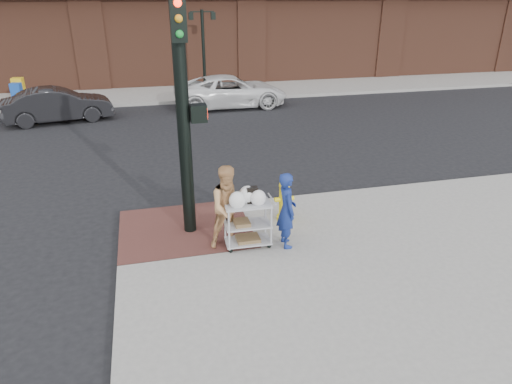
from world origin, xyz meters
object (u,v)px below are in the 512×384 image
object	(u,v)px
sedan_dark	(58,105)
minivan_white	(231,91)
traffic_signal_pole	(184,108)
pedestrian_tan	(229,207)
lamp_post	(203,42)
woman_blue	(287,210)
utility_cart	(248,220)
fire_hydrant	(284,200)

from	to	relation	value
sedan_dark	minivan_white	size ratio (longest dim) A/B	0.81
traffic_signal_pole	sedan_dark	size ratio (longest dim) A/B	1.19
traffic_signal_pole	pedestrian_tan	size ratio (longest dim) A/B	2.94
lamp_post	pedestrian_tan	xyz separation A→B (m)	(-1.78, -16.02, -1.62)
lamp_post	minivan_white	bearing A→B (deg)	-76.83
lamp_post	pedestrian_tan	distance (m)	16.20
woman_blue	utility_cart	distance (m)	0.80
traffic_signal_pole	woman_blue	world-z (taller)	traffic_signal_pole
sedan_dark	minivan_white	world-z (taller)	minivan_white
traffic_signal_pole	minivan_white	world-z (taller)	traffic_signal_pole
pedestrian_tan	minivan_white	bearing A→B (deg)	70.39
traffic_signal_pole	minivan_white	size ratio (longest dim) A/B	0.96
traffic_signal_pole	woman_blue	distance (m)	2.82
traffic_signal_pole	lamp_post	bearing A→B (deg)	80.76
traffic_signal_pole	woman_blue	size ratio (longest dim) A/B	3.21
woman_blue	traffic_signal_pole	bearing A→B (deg)	60.33
woman_blue	fire_hydrant	bearing A→B (deg)	-13.87
woman_blue	fire_hydrant	xyz separation A→B (m)	(0.29, 1.10, -0.29)
lamp_post	pedestrian_tan	world-z (taller)	lamp_post
traffic_signal_pole	fire_hydrant	bearing A→B (deg)	0.92
sedan_dark	utility_cart	world-z (taller)	utility_cart
lamp_post	pedestrian_tan	size ratio (longest dim) A/B	2.36
fire_hydrant	lamp_post	bearing A→B (deg)	88.52
lamp_post	woman_blue	bearing A→B (deg)	-92.41
sedan_dark	fire_hydrant	xyz separation A→B (m)	(6.22, -11.04, -0.06)
pedestrian_tan	utility_cart	size ratio (longest dim) A/B	1.35
woman_blue	utility_cart	xyz separation A→B (m)	(-0.75, 0.15, -0.21)
woman_blue	fire_hydrant	distance (m)	1.18
sedan_dark	utility_cart	xyz separation A→B (m)	(5.17, -11.99, 0.03)
woman_blue	sedan_dark	xyz separation A→B (m)	(-5.92, 12.14, -0.24)
pedestrian_tan	utility_cart	world-z (taller)	pedestrian_tan
pedestrian_tan	minivan_white	xyz separation A→B (m)	(2.53, 12.82, -0.28)
traffic_signal_pole	sedan_dark	distance (m)	12.01
traffic_signal_pole	sedan_dark	world-z (taller)	traffic_signal_pole
pedestrian_tan	sedan_dark	distance (m)	12.81
pedestrian_tan	utility_cart	xyz separation A→B (m)	(0.34, -0.12, -0.28)
minivan_white	traffic_signal_pole	bearing A→B (deg)	164.74
woman_blue	minivan_white	bearing A→B (deg)	-5.14
lamp_post	fire_hydrant	distance (m)	15.33
pedestrian_tan	fire_hydrant	xyz separation A→B (m)	(1.39, 0.83, -0.36)
sedan_dark	fire_hydrant	size ratio (longest dim) A/B	4.43
minivan_white	utility_cart	distance (m)	13.12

